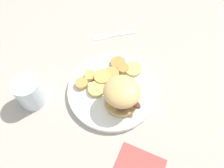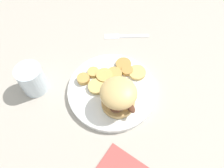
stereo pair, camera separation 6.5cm
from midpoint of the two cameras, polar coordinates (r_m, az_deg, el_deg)
ground_plane at (r=0.68m, az=2.70°, el=-2.19°), size 4.00×4.00×0.00m
dinner_plate at (r=0.68m, az=2.73°, el=-1.73°), size 0.27×0.27×0.02m
sandwich at (r=0.60m, az=4.74°, el=-3.23°), size 0.12×0.10×0.09m
potato_round_0 at (r=0.70m, az=6.80°, el=3.24°), size 0.04×0.04×0.01m
potato_round_1 at (r=0.68m, az=-4.80°, el=1.13°), size 0.04×0.04×0.02m
potato_round_2 at (r=0.70m, az=9.21°, el=2.78°), size 0.06×0.06×0.01m
potato_round_3 at (r=0.69m, az=-2.26°, el=2.89°), size 0.04×0.04×0.01m
potato_round_4 at (r=0.66m, az=-1.29°, el=-0.89°), size 0.05×0.05×0.01m
potato_round_5 at (r=0.72m, az=5.59°, el=4.96°), size 0.05×0.05×0.01m
potato_round_6 at (r=0.68m, az=0.71°, el=1.89°), size 0.05×0.05×0.02m
potato_round_7 at (r=0.69m, az=3.27°, el=2.42°), size 0.05×0.05×0.01m
fork at (r=0.83m, az=5.90°, el=12.25°), size 0.14×0.12×0.00m
drinking_glass at (r=0.68m, az=-17.68°, el=0.97°), size 0.08×0.08×0.09m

